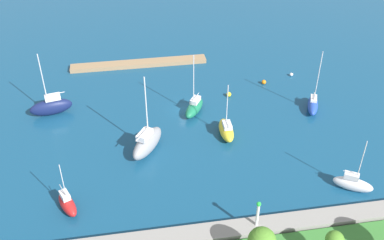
% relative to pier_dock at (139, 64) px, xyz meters
% --- Properties ---
extents(water, '(160.00, 160.00, 0.00)m').
position_rel_pier_dock_xyz_m(water, '(-6.99, 17.49, -0.39)').
color(water, navy).
rests_on(water, ground).
extents(pier_dock, '(26.95, 2.60, 0.79)m').
position_rel_pier_dock_xyz_m(pier_dock, '(0.00, 0.00, 0.00)').
color(pier_dock, '#997A56').
rests_on(pier_dock, ground).
extents(breakwater, '(57.39, 2.60, 1.52)m').
position_rel_pier_dock_xyz_m(breakwater, '(-6.99, 45.52, 0.37)').
color(breakwater, gray).
rests_on(breakwater, ground).
extents(harbor_beacon, '(0.56, 0.56, 3.73)m').
position_rel_pier_dock_xyz_m(harbor_beacon, '(-11.00, 45.52, 3.28)').
color(harbor_beacon, silver).
rests_on(harbor_beacon, breakwater).
extents(park_tree_west, '(2.02, 2.02, 4.48)m').
position_rel_pier_dock_xyz_m(park_tree_west, '(-17.57, 51.59, 4.19)').
color(park_tree_west, brown).
rests_on(park_tree_west, shoreline_park).
extents(sailboat_red_far_north, '(3.41, 4.92, 7.67)m').
position_rel_pier_dock_xyz_m(sailboat_red_far_north, '(11.58, 37.79, 0.64)').
color(sailboat_red_far_north, red).
rests_on(sailboat_red_far_north, water).
extents(sailboat_navy_inner_mooring, '(7.22, 3.47, 11.23)m').
position_rel_pier_dock_xyz_m(sailboat_navy_inner_mooring, '(15.56, 15.04, 1.13)').
color(sailboat_navy_inner_mooring, '#141E4C').
rests_on(sailboat_navy_inner_mooring, water).
extents(sailboat_gray_west_end, '(6.19, 7.75, 12.51)m').
position_rel_pier_dock_xyz_m(sailboat_gray_west_end, '(0.54, 27.59, 1.26)').
color(sailboat_gray_west_end, gray).
rests_on(sailboat_gray_west_end, water).
extents(sailboat_blue_lone_south, '(3.86, 6.10, 11.07)m').
position_rel_pier_dock_xyz_m(sailboat_blue_lone_south, '(-28.14, 20.89, 0.59)').
color(sailboat_blue_lone_south, '#2347B2').
rests_on(sailboat_blue_lone_south, water).
extents(sailboat_green_near_pier, '(4.86, 6.15, 10.93)m').
position_rel_pier_dock_xyz_m(sailboat_green_near_pier, '(-8.08, 18.55, 0.68)').
color(sailboat_green_near_pier, '#19724C').
rests_on(sailboat_green_near_pier, water).
extents(sailboat_white_center_basin, '(5.30, 4.09, 8.28)m').
position_rel_pier_dock_xyz_m(sailboat_white_center_basin, '(-25.90, 40.30, 0.68)').
color(sailboat_white_center_basin, white).
rests_on(sailboat_white_center_basin, water).
extents(sailboat_yellow_lone_north, '(2.20, 5.80, 8.98)m').
position_rel_pier_dock_xyz_m(sailboat_yellow_lone_north, '(-11.92, 25.74, 0.72)').
color(sailboat_yellow_lone_north, yellow).
rests_on(sailboat_yellow_lone_north, water).
extents(mooring_buoy_orange, '(0.85, 0.85, 0.85)m').
position_rel_pier_dock_xyz_m(mooring_buoy_orange, '(-22.48, 11.24, 0.03)').
color(mooring_buoy_orange, orange).
rests_on(mooring_buoy_orange, water).
extents(mooring_buoy_white, '(0.67, 0.67, 0.67)m').
position_rel_pier_dock_xyz_m(mooring_buoy_white, '(-28.63, 9.16, -0.06)').
color(mooring_buoy_white, white).
rests_on(mooring_buoy_white, water).
extents(mooring_buoy_yellow, '(0.87, 0.87, 0.87)m').
position_rel_pier_dock_xyz_m(mooring_buoy_yellow, '(-15.01, 14.46, 0.04)').
color(mooring_buoy_yellow, yellow).
rests_on(mooring_buoy_yellow, water).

